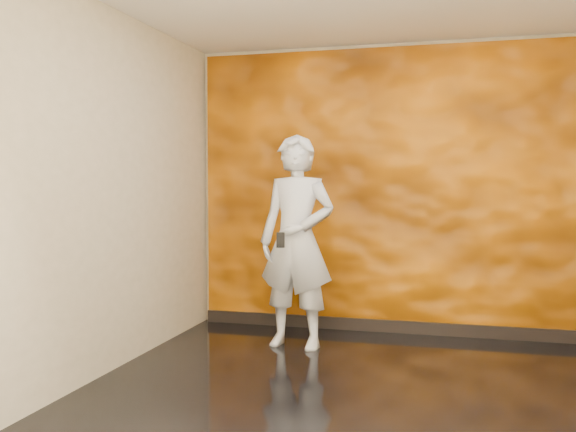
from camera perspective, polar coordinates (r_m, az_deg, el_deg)
The scene contains 5 objects.
room at distance 4.34m, azimuth 7.18°, elevation 2.19°, with size 4.02×4.02×2.81m.
feature_wall at distance 6.29m, azimuth 9.67°, elevation 2.24°, with size 3.90×0.06×2.75m, color orange.
baseboard at distance 6.40m, azimuth 9.53°, elevation -9.67°, with size 3.90×0.04×0.12m, color black.
man at distance 5.67m, azimuth 0.79°, elevation -2.26°, with size 0.69×0.45×1.88m, color #A1A5B0.
phone at distance 5.39m, azimuth -0.67°, elevation -2.15°, with size 0.07×0.01×0.13m, color black.
Camera 1 is at (0.60, -4.30, 1.46)m, focal length 40.00 mm.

